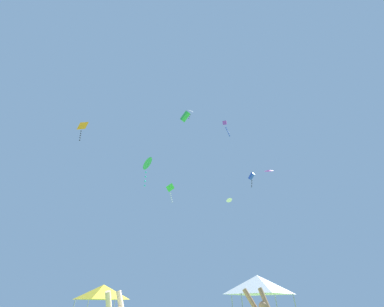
# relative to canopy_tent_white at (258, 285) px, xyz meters

# --- Properties ---
(canopy_tent_white) EXTENTS (2.96, 2.96, 3.17)m
(canopy_tent_white) POSITION_rel_canopy_tent_white_xyz_m (0.00, 0.00, 0.00)
(canopy_tent_white) COLOR #9E9EA3
(canopy_tent_white) RESTS_ON ground
(canopy_tent_yellow) EXTENTS (2.71, 2.71, 2.90)m
(canopy_tent_yellow) POSITION_rel_canopy_tent_white_xyz_m (-9.72, 3.52, -0.22)
(canopy_tent_yellow) COLOR #9E9EA3
(canopy_tent_yellow) RESTS_ON ground
(kite_white_delta) EXTENTS (1.01, 1.00, 0.38)m
(kite_white_delta) POSITION_rel_canopy_tent_white_xyz_m (1.15, 11.03, 9.64)
(kite_white_delta) COLOR white
(kite_green_diamond) EXTENTS (0.92, 1.10, 1.90)m
(kite_green_diamond) POSITION_rel_canopy_tent_white_xyz_m (-5.81, 7.79, 9.52)
(kite_green_diamond) COLOR green
(kite_magenta_delta) EXTENTS (1.75, 1.62, 1.01)m
(kite_magenta_delta) POSITION_rel_canopy_tent_white_xyz_m (9.94, 18.15, 17.99)
(kite_magenta_delta) COLOR #D6389E
(kite_blue_box) EXTENTS (0.98, 1.20, 2.54)m
(kite_blue_box) POSITION_rel_canopy_tent_white_xyz_m (6.28, 16.63, 15.92)
(kite_blue_box) COLOR blue
(kite_green_delta) EXTENTS (0.97, 1.53, 3.24)m
(kite_green_delta) POSITION_rel_canopy_tent_white_xyz_m (-8.38, 6.23, 11.63)
(kite_green_delta) COLOR green
(kite_purple_box) EXTENTS (1.01, 1.54, 3.30)m
(kite_purple_box) POSITION_rel_canopy_tent_white_xyz_m (1.42, 10.05, 21.08)
(kite_purple_box) COLOR purple
(kite_orange_diamond) EXTENTS (1.42, 1.26, 3.19)m
(kite_orange_diamond) POSITION_rel_canopy_tent_white_xyz_m (-20.61, 13.25, 22.44)
(kite_orange_diamond) COLOR orange
(kite_green_box) EXTENTS (1.48, 1.44, 1.33)m
(kite_green_box) POSITION_rel_canopy_tent_white_xyz_m (-4.39, 8.51, 20.77)
(kite_green_box) COLOR green
(kite_white_diamond) EXTENTS (0.74, 0.75, 1.61)m
(kite_white_diamond) POSITION_rel_canopy_tent_white_xyz_m (-3.79, 2.93, 16.36)
(kite_white_diamond) COLOR white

